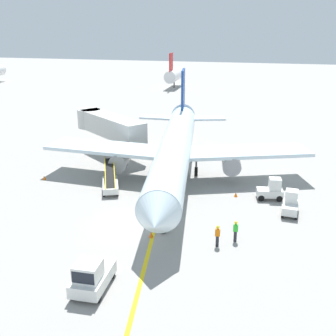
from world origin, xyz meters
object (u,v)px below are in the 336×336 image
baggage_tug_near_wing (271,190)px  belt_loader_forward_hold (110,183)px  pushback_tug (91,276)px  safety_cone_wingtip_left (151,235)px  ground_crew_marshaller (236,231)px  ground_crew_wing_walker (218,235)px  airliner (175,149)px  jet_bridge (106,124)px  safety_cone_nose_left (44,178)px  safety_cone_nose_right (236,195)px  baggage_tug_by_cargo_door (291,204)px

baggage_tug_near_wing → belt_loader_forward_hold: bearing=-174.5°
pushback_tug → safety_cone_wingtip_left: size_ratio=8.28×
ground_crew_marshaller → ground_crew_wing_walker: 1.63m
belt_loader_forward_hold → safety_cone_wingtip_left: size_ratio=11.62×
baggage_tug_near_wing → ground_crew_marshaller: 9.36m
airliner → ground_crew_marshaller: 14.30m
baggage_tug_near_wing → jet_bridge: bearing=151.9°
ground_crew_wing_walker → safety_cone_wingtip_left: ground_crew_wing_walker is taller
jet_bridge → safety_cone_nose_left: (-2.65, -11.48, -3.32)m
airliner → safety_cone_nose_right: (6.71, -3.20, -3.20)m
safety_cone_nose_left → safety_cone_wingtip_left: 17.36m
baggage_tug_near_wing → ground_crew_wing_walker: bearing=-110.9°
belt_loader_forward_hold → ground_crew_marshaller: (12.99, -7.50, 0.13)m
baggage_tug_near_wing → airliner: bearing=163.3°
airliner → ground_crew_wing_walker: size_ratio=20.76×
jet_bridge → baggage_tug_near_wing: bearing=-28.1°
belt_loader_forward_hold → ground_crew_marshaller: 15.00m
ground_crew_wing_walker → safety_cone_wingtip_left: (-5.20, 0.17, -0.69)m
baggage_tug_near_wing → safety_cone_wingtip_left: size_ratio=5.85×
airliner → ground_crew_wing_walker: bearing=-64.7°
jet_bridge → baggage_tug_by_cargo_door: jet_bridge is taller
ground_crew_wing_walker → jet_bridge: bearing=128.8°
baggage_tug_by_cargo_door → safety_cone_wingtip_left: (-10.69, -6.95, -0.71)m
jet_bridge → ground_crew_marshaller: 27.34m
safety_cone_wingtip_left → ground_crew_wing_walker: bearing=-1.8°
baggage_tug_by_cargo_door → ground_crew_wing_walker: 8.99m
ground_crew_marshaller → baggage_tug_by_cargo_door: bearing=55.0°
pushback_tug → safety_cone_nose_right: 18.71m
jet_bridge → safety_cone_wingtip_left: size_ratio=26.30×
ground_crew_marshaller → safety_cone_wingtip_left: ground_crew_marshaller is taller
airliner → safety_cone_wingtip_left: airliner is taller
belt_loader_forward_hold → safety_cone_nose_left: bearing=171.7°
ground_crew_marshaller → safety_cone_nose_left: size_ratio=3.86×
pushback_tug → safety_cone_nose_left: pushback_tug is taller
jet_bridge → pushback_tug: bearing=-70.5°
baggage_tug_by_cargo_door → belt_loader_forward_hold: 17.30m
baggage_tug_near_wing → ground_crew_marshaller: baggage_tug_near_wing is taller
jet_bridge → ground_crew_marshaller: size_ratio=6.81×
jet_bridge → belt_loader_forward_hold: jet_bridge is taller
safety_cone_nose_left → safety_cone_wingtip_left: bearing=-33.4°
airliner → pushback_tug: airliner is taller
pushback_tug → baggage_tug_near_wing: 20.41m
belt_loader_forward_hold → safety_cone_nose_right: belt_loader_forward_hold is taller
airliner → pushback_tug: bearing=-92.2°
airliner → jet_bridge: 13.62m
ground_crew_marshaller → safety_cone_wingtip_left: 6.54m
airliner → baggage_tug_by_cargo_door: 13.29m
baggage_tug_by_cargo_door → safety_cone_nose_left: size_ratio=5.70×
baggage_tug_by_cargo_door → ground_crew_marshaller: bearing=-125.0°
pushback_tug → safety_cone_nose_left: size_ratio=8.28×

